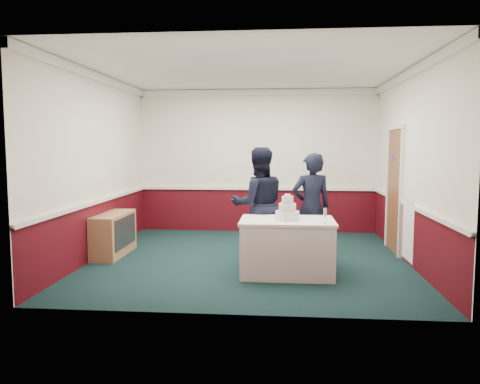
# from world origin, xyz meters

# --- Properties ---
(ground) EXTENTS (5.00, 5.00, 0.00)m
(ground) POSITION_xyz_m (0.00, 0.00, 0.00)
(ground) COLOR #11282B
(ground) RESTS_ON ground
(room_shell) EXTENTS (5.00, 5.00, 3.00)m
(room_shell) POSITION_xyz_m (0.08, 0.61, 1.97)
(room_shell) COLOR white
(room_shell) RESTS_ON ground
(sideboard) EXTENTS (0.41, 1.20, 0.70)m
(sideboard) POSITION_xyz_m (-2.28, 0.11, 0.35)
(sideboard) COLOR #A87751
(sideboard) RESTS_ON ground
(cake_table) EXTENTS (1.32, 0.92, 0.79)m
(cake_table) POSITION_xyz_m (0.60, -0.84, 0.40)
(cake_table) COLOR white
(cake_table) RESTS_ON ground
(wedding_cake) EXTENTS (0.35, 0.35, 0.36)m
(wedding_cake) POSITION_xyz_m (0.60, -0.84, 0.90)
(wedding_cake) COLOR white
(wedding_cake) RESTS_ON cake_table
(cake_knife) EXTENTS (0.05, 0.22, 0.00)m
(cake_knife) POSITION_xyz_m (0.57, -1.04, 0.79)
(cake_knife) COLOR silver
(cake_knife) RESTS_ON cake_table
(champagne_flute) EXTENTS (0.05, 0.05, 0.21)m
(champagne_flute) POSITION_xyz_m (1.10, -1.12, 0.93)
(champagne_flute) COLOR silver
(champagne_flute) RESTS_ON cake_table
(person_man) EXTENTS (1.01, 0.87, 1.80)m
(person_man) POSITION_xyz_m (0.16, -0.11, 0.90)
(person_man) COLOR black
(person_man) RESTS_ON ground
(person_woman) EXTENTS (0.71, 0.55, 1.72)m
(person_woman) POSITION_xyz_m (0.99, -0.03, 0.86)
(person_woman) COLOR black
(person_woman) RESTS_ON ground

